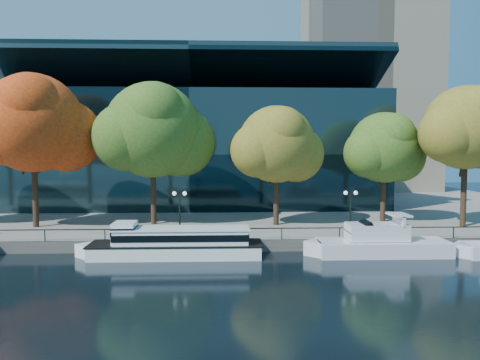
{
  "coord_description": "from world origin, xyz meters",
  "views": [
    {
      "loc": [
        -0.13,
        -36.17,
        8.86
      ],
      "look_at": [
        1.6,
        8.0,
        5.77
      ],
      "focal_mm": 35.0,
      "sensor_mm": 36.0,
      "label": 1
    }
  ],
  "objects_px": {
    "tree_3": "(278,146)",
    "lamp_1": "(180,203)",
    "tree_4": "(386,149)",
    "tour_boat": "(172,242)",
    "tree_5": "(468,129)",
    "tree_1": "(35,125)",
    "lamp_2": "(351,203)",
    "cruiser_near": "(377,243)",
    "tree_2": "(155,132)"
  },
  "relations": [
    {
      "from": "tree_2",
      "to": "tree_4",
      "type": "xyz_separation_m",
      "value": [
        24.08,
        0.67,
        -1.74
      ]
    },
    {
      "from": "cruiser_near",
      "to": "tree_2",
      "type": "xyz_separation_m",
      "value": [
        -19.53,
        10.61,
        9.35
      ]
    },
    {
      "from": "cruiser_near",
      "to": "tree_5",
      "type": "height_order",
      "value": "tree_5"
    },
    {
      "from": "tree_2",
      "to": "tree_5",
      "type": "distance_m",
      "value": 31.14
    },
    {
      "from": "tree_2",
      "to": "tree_5",
      "type": "relative_size",
      "value": 1.04
    },
    {
      "from": "tree_1",
      "to": "tree_2",
      "type": "bearing_deg",
      "value": 6.89
    },
    {
      "from": "tree_1",
      "to": "lamp_2",
      "type": "xyz_separation_m",
      "value": [
        29.6,
        -5.9,
        -7.05
      ]
    },
    {
      "from": "tree_3",
      "to": "tree_5",
      "type": "bearing_deg",
      "value": -5.36
    },
    {
      "from": "tree_1",
      "to": "tree_5",
      "type": "xyz_separation_m",
      "value": [
        42.42,
        -1.32,
        -0.4
      ]
    },
    {
      "from": "tour_boat",
      "to": "tree_5",
      "type": "bearing_deg",
      "value": 15.38
    },
    {
      "from": "lamp_2",
      "to": "tour_boat",
      "type": "bearing_deg",
      "value": -168.3
    },
    {
      "from": "tree_4",
      "to": "tree_5",
      "type": "height_order",
      "value": "tree_5"
    },
    {
      "from": "tree_2",
      "to": "tree_5",
      "type": "height_order",
      "value": "tree_2"
    },
    {
      "from": "tree_2",
      "to": "tree_3",
      "type": "relative_size",
      "value": 1.2
    },
    {
      "from": "tree_5",
      "to": "lamp_2",
      "type": "xyz_separation_m",
      "value": [
        -12.82,
        -4.58,
        -6.65
      ]
    },
    {
      "from": "tour_boat",
      "to": "tree_1",
      "type": "bearing_deg",
      "value": 147.26
    },
    {
      "from": "cruiser_near",
      "to": "tree_1",
      "type": "relative_size",
      "value": 0.79
    },
    {
      "from": "tour_boat",
      "to": "tree_3",
      "type": "xyz_separation_m",
      "value": [
        9.75,
        9.51,
        7.77
      ]
    },
    {
      "from": "tree_4",
      "to": "tree_5",
      "type": "bearing_deg",
      "value": -25.85
    },
    {
      "from": "tree_3",
      "to": "lamp_2",
      "type": "bearing_deg",
      "value": -47.89
    },
    {
      "from": "tree_1",
      "to": "lamp_2",
      "type": "height_order",
      "value": "tree_1"
    },
    {
      "from": "tree_5",
      "to": "lamp_2",
      "type": "relative_size",
      "value": 3.46
    },
    {
      "from": "tree_3",
      "to": "lamp_2",
      "type": "relative_size",
      "value": 2.99
    },
    {
      "from": "lamp_1",
      "to": "tree_2",
      "type": "bearing_deg",
      "value": 113.3
    },
    {
      "from": "tree_1",
      "to": "lamp_1",
      "type": "xyz_separation_m",
      "value": [
        14.53,
        -5.9,
        -7.05
      ]
    },
    {
      "from": "tour_boat",
      "to": "lamp_2",
      "type": "relative_size",
      "value": 3.75
    },
    {
      "from": "tree_1",
      "to": "tree_2",
      "type": "distance_m",
      "value": 11.5
    },
    {
      "from": "cruiser_near",
      "to": "tour_boat",
      "type": "bearing_deg",
      "value": 179.54
    },
    {
      "from": "cruiser_near",
      "to": "tree_5",
      "type": "xyz_separation_m",
      "value": [
        11.49,
        7.91,
        9.56
      ]
    },
    {
      "from": "tree_4",
      "to": "tree_5",
      "type": "distance_m",
      "value": 7.96
    },
    {
      "from": "tree_2",
      "to": "lamp_2",
      "type": "height_order",
      "value": "tree_2"
    },
    {
      "from": "tour_boat",
      "to": "tree_4",
      "type": "distance_m",
      "value": 25.19
    },
    {
      "from": "tree_2",
      "to": "tree_4",
      "type": "bearing_deg",
      "value": 1.59
    },
    {
      "from": "tree_2",
      "to": "lamp_1",
      "type": "distance_m",
      "value": 10.21
    },
    {
      "from": "lamp_1",
      "to": "tree_1",
      "type": "bearing_deg",
      "value": 157.91
    },
    {
      "from": "tree_1",
      "to": "tree_4",
      "type": "height_order",
      "value": "tree_1"
    },
    {
      "from": "tree_3",
      "to": "lamp_1",
      "type": "distance_m",
      "value": 12.36
    },
    {
      "from": "cruiser_near",
      "to": "lamp_1",
      "type": "xyz_separation_m",
      "value": [
        -16.4,
        3.34,
        2.91
      ]
    },
    {
      "from": "tour_boat",
      "to": "lamp_2",
      "type": "xyz_separation_m",
      "value": [
        15.46,
        3.2,
        2.76
      ]
    },
    {
      "from": "tour_boat",
      "to": "lamp_1",
      "type": "height_order",
      "value": "lamp_1"
    },
    {
      "from": "tree_3",
      "to": "lamp_1",
      "type": "bearing_deg",
      "value": -146.01
    },
    {
      "from": "tree_2",
      "to": "tree_4",
      "type": "height_order",
      "value": "tree_2"
    },
    {
      "from": "tree_2",
      "to": "lamp_1",
      "type": "bearing_deg",
      "value": -66.7
    },
    {
      "from": "tour_boat",
      "to": "lamp_2",
      "type": "distance_m",
      "value": 16.02
    },
    {
      "from": "tree_4",
      "to": "tour_boat",
      "type": "bearing_deg",
      "value": -152.42
    },
    {
      "from": "tree_1",
      "to": "tree_3",
      "type": "xyz_separation_m",
      "value": [
        23.9,
        0.42,
        -2.04
      ]
    },
    {
      "from": "tree_4",
      "to": "tree_1",
      "type": "bearing_deg",
      "value": -176.7
    },
    {
      "from": "tree_1",
      "to": "tour_boat",
      "type": "bearing_deg",
      "value": -32.74
    },
    {
      "from": "cruiser_near",
      "to": "tree_5",
      "type": "distance_m",
      "value": 16.91
    },
    {
      "from": "tree_3",
      "to": "tree_2",
      "type": "bearing_deg",
      "value": 175.61
    }
  ]
}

